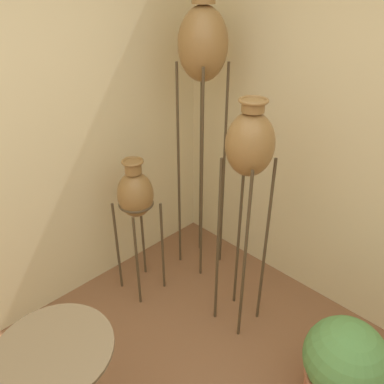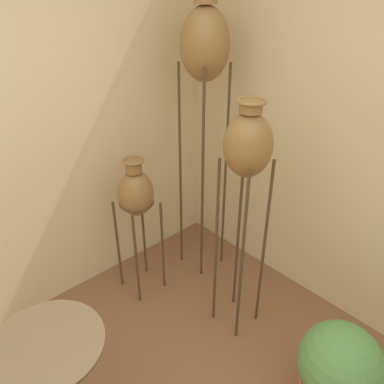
{
  "view_description": "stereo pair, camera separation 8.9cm",
  "coord_description": "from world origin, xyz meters",
  "px_view_note": "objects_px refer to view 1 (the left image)",
  "views": [
    {
      "loc": [
        -0.55,
        -0.54,
        2.19
      ],
      "look_at": [
        1.08,
        1.1,
        0.89
      ],
      "focal_mm": 35.0,
      "sensor_mm": 36.0,
      "label": 1
    },
    {
      "loc": [
        -0.49,
        -0.6,
        2.19
      ],
      "look_at": [
        1.08,
        1.1,
        0.89
      ],
      "focal_mm": 35.0,
      "sensor_mm": 36.0,
      "label": 2
    }
  ],
  "objects_px": {
    "vase_stand_tall": "(203,50)",
    "vase_stand_short": "(136,196)",
    "vase_stand_medium": "(250,150)",
    "potted_plant": "(342,369)",
    "side_table": "(61,378)"
  },
  "relations": [
    {
      "from": "vase_stand_tall",
      "to": "vase_stand_short",
      "type": "height_order",
      "value": "vase_stand_tall"
    },
    {
      "from": "vase_stand_medium",
      "to": "vase_stand_short",
      "type": "relative_size",
      "value": 1.45
    },
    {
      "from": "vase_stand_tall",
      "to": "vase_stand_short",
      "type": "distance_m",
      "value": 1.1
    },
    {
      "from": "vase_stand_short",
      "to": "vase_stand_medium",
      "type": "bearing_deg",
      "value": -68.58
    },
    {
      "from": "vase_stand_tall",
      "to": "potted_plant",
      "type": "distance_m",
      "value": 2.1
    },
    {
      "from": "vase_stand_medium",
      "to": "side_table",
      "type": "height_order",
      "value": "vase_stand_medium"
    },
    {
      "from": "vase_stand_medium",
      "to": "vase_stand_short",
      "type": "xyz_separation_m",
      "value": [
        -0.29,
        0.74,
        -0.49
      ]
    },
    {
      "from": "vase_stand_medium",
      "to": "vase_stand_short",
      "type": "height_order",
      "value": "vase_stand_medium"
    },
    {
      "from": "potted_plant",
      "to": "vase_stand_short",
      "type": "bearing_deg",
      "value": 95.55
    },
    {
      "from": "vase_stand_medium",
      "to": "vase_stand_tall",
      "type": "bearing_deg",
      "value": 66.55
    },
    {
      "from": "vase_stand_tall",
      "to": "vase_stand_medium",
      "type": "relative_size",
      "value": 1.31
    },
    {
      "from": "side_table",
      "to": "vase_stand_tall",
      "type": "bearing_deg",
      "value": 20.83
    },
    {
      "from": "vase_stand_medium",
      "to": "vase_stand_short",
      "type": "bearing_deg",
      "value": 111.42
    },
    {
      "from": "vase_stand_short",
      "to": "side_table",
      "type": "height_order",
      "value": "vase_stand_short"
    },
    {
      "from": "vase_stand_tall",
      "to": "potted_plant",
      "type": "height_order",
      "value": "vase_stand_tall"
    }
  ]
}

